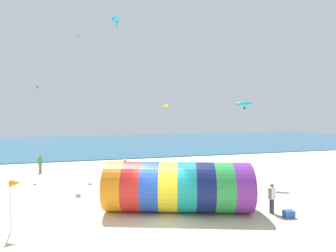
% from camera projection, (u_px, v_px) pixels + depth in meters
% --- Properties ---
extents(ground_plane, '(120.00, 120.00, 0.00)m').
position_uv_depth(ground_plane, '(161.00, 220.00, 13.20)').
color(ground_plane, beige).
extents(sea, '(120.00, 40.00, 0.10)m').
position_uv_depth(sea, '(113.00, 143.00, 50.94)').
color(sea, '#236084').
rests_on(sea, ground).
extents(giant_inflatable_tube, '(8.36, 4.97, 2.69)m').
position_uv_depth(giant_inflatable_tube, '(178.00, 187.00, 14.45)').
color(giant_inflatable_tube, orange).
rests_on(giant_inflatable_tube, ground).
extents(kite_handler, '(0.41, 0.32, 1.62)m').
position_uv_depth(kite_handler, '(272.00, 198.00, 14.10)').
color(kite_handler, '#383D56').
rests_on(kite_handler, ground).
extents(kite_cyan_delta, '(0.63, 0.71, 0.99)m').
position_uv_depth(kite_cyan_delta, '(117.00, 18.00, 15.82)').
color(kite_cyan_delta, '#2DB2C6').
extents(kite_purple_parafoil, '(0.47, 0.75, 0.39)m').
position_uv_depth(kite_purple_parafoil, '(37.00, 87.00, 24.38)').
color(kite_purple_parafoil, purple).
extents(kite_orange_parafoil, '(0.53, 0.86, 0.44)m').
position_uv_depth(kite_orange_parafoil, '(79.00, 35.00, 27.59)').
color(kite_orange_parafoil, orange).
extents(kite_cyan_parafoil, '(1.38, 0.99, 0.67)m').
position_uv_depth(kite_cyan_parafoil, '(244.00, 104.00, 21.32)').
color(kite_cyan_parafoil, '#2DB2C6').
extents(kite_yellow_parafoil, '(0.69, 0.79, 0.41)m').
position_uv_depth(kite_yellow_parafoil, '(166.00, 106.00, 23.92)').
color(kite_yellow_parafoil, yellow).
extents(bystander_near_water, '(0.32, 0.41, 1.58)m').
position_uv_depth(bystander_near_water, '(125.00, 167.00, 22.73)').
color(bystander_near_water, '#383D56').
rests_on(bystander_near_water, ground).
extents(bystander_mid_beach, '(0.37, 0.24, 1.63)m').
position_uv_depth(bystander_mid_beach, '(40.00, 164.00, 24.37)').
color(bystander_mid_beach, '#726651').
rests_on(bystander_mid_beach, ground).
extents(beach_flag, '(0.47, 0.36, 2.40)m').
position_uv_depth(beach_flag, '(15.00, 185.00, 11.86)').
color(beach_flag, silver).
rests_on(beach_flag, ground).
extents(cooler_box, '(0.55, 0.41, 0.36)m').
position_uv_depth(cooler_box, '(289.00, 214.00, 13.55)').
color(cooler_box, '#2659B2').
rests_on(cooler_box, ground).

